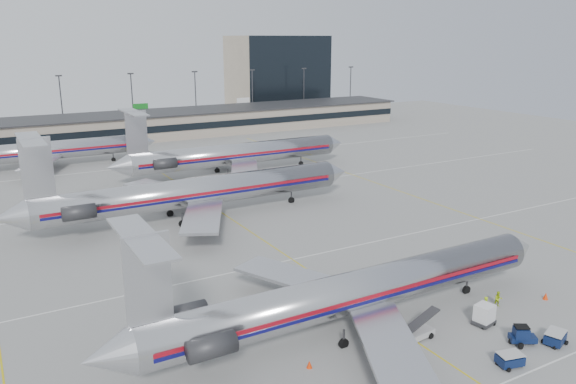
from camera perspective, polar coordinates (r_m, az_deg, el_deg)
ground at (r=56.18m, az=5.62°, el=-10.19°), size 260.00×260.00×0.00m
apron_markings at (r=63.88m, az=0.43°, el=-6.86°), size 160.00×0.15×0.02m
terminal at (r=143.83m, az=-17.46°, el=6.25°), size 162.00×17.00×6.25m
light_mast_row at (r=156.81m, az=-18.76°, el=8.84°), size 163.60×0.40×15.28m
distant_building at (r=192.76m, az=-1.15°, el=11.87°), size 30.00×20.00×25.00m
jet_foreground at (r=48.37m, az=6.08°, el=-10.15°), size 44.74×26.34×11.71m
jet_second_row at (r=77.91m, az=-9.94°, el=-0.03°), size 50.12×29.51×13.12m
jet_third_row at (r=103.27m, az=-5.65°, el=3.85°), size 46.74×28.75×12.78m
jet_back_row at (r=117.15m, az=-23.85°, el=3.84°), size 43.13×26.53×11.79m
tug_center at (r=43.96m, az=11.50°, el=-17.16°), size 2.25×1.68×1.64m
tug_right at (r=50.82m, az=22.67°, el=-13.33°), size 2.33×1.98×1.70m
cart_inner at (r=47.62m, az=21.61°, el=-15.53°), size 2.12×1.68×1.06m
cart_outer at (r=52.05m, az=25.51°, el=-13.19°), size 2.30×1.94×1.11m
uld_container at (r=52.75m, az=19.31°, el=-11.69°), size 2.04×1.81×1.87m
belt_loader at (r=49.03m, az=12.82°, el=-13.77°), size 4.36×1.66×2.27m
ramp_worker_near at (r=54.52m, az=19.47°, el=-10.85°), size 0.77×0.71×1.78m
ramp_worker_far at (r=56.55m, az=20.57°, el=-10.15°), size 0.92×0.87×1.50m
cone_right at (r=59.90m, az=24.71°, el=-9.58°), size 0.53×0.53×0.68m
cone_left at (r=44.48m, az=2.18°, el=-17.09°), size 0.57×0.57×0.61m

